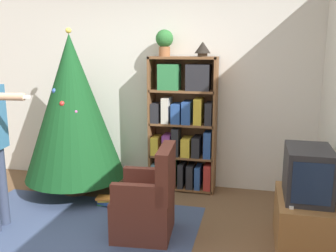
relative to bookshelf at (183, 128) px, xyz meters
name	(u,v)px	position (x,y,z in m)	size (l,w,h in m)	color
wall_back	(152,89)	(-0.47, 0.23, 0.47)	(8.00, 0.10, 2.60)	silver
area_rug	(71,230)	(-0.89, -1.41, -0.83)	(2.55, 1.73, 0.01)	#3D4C70
bookshelf	(183,128)	(0.00, 0.00, 0.00)	(0.86, 0.31, 1.74)	brown
tv_stand	(304,222)	(1.39, -1.17, -0.59)	(0.51, 0.80, 0.49)	#996638
television	(308,173)	(1.39, -1.17, -0.11)	(0.40, 0.56, 0.48)	#28282D
game_remote	(291,205)	(1.24, -1.41, -0.34)	(0.04, 0.12, 0.02)	white
christmas_tree	(73,108)	(-1.32, -0.42, 0.28)	(1.26, 1.26, 2.08)	#4C3323
armchair	(147,205)	(-0.10, -1.30, -0.51)	(0.62, 0.61, 0.92)	brown
potted_plant	(164,41)	(-0.24, 0.01, 1.09)	(0.22, 0.22, 0.33)	#935B38
table_lamp	(203,48)	(0.24, 0.01, 1.00)	(0.20, 0.20, 0.18)	#473828
book_pile_near_tree	(106,201)	(-0.79, -0.73, -0.78)	(0.23, 0.18, 0.10)	#2D7A42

